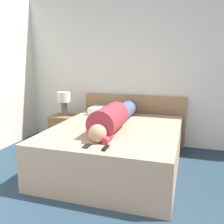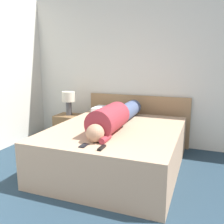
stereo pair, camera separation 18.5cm
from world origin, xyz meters
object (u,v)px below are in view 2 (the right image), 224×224
cell_phone (84,146)px  bed (116,148)px  pillow_near_headboard (112,111)px  table_lamp (69,99)px  person_lying (115,117)px  nightstand (70,128)px  tv_remote (102,148)px

cell_phone → bed: bearing=84.6°
bed → pillow_near_headboard: pillow_near_headboard is taller
cell_phone → table_lamp: bearing=125.0°
table_lamp → person_lying: table_lamp is taller
table_lamp → pillow_near_headboard: 0.85m
pillow_near_headboard → cell_phone: 1.60m
table_lamp → pillow_near_headboard: size_ratio=0.67×
person_lying → nightstand: bearing=146.4°
pillow_near_headboard → tv_remote: 1.66m
nightstand → cell_phone: bearing=-55.0°
tv_remote → cell_phone: size_ratio=1.15×
table_lamp → bed: bearing=-33.4°
nightstand → pillow_near_headboard: bearing=-0.7°
tv_remote → cell_phone: (-0.21, 0.01, -0.01)m
nightstand → tv_remote: 2.10m
cell_phone → nightstand: bearing=125.0°
nightstand → pillow_near_headboard: 0.92m
table_lamp → person_lying: bearing=-33.6°
bed → nightstand: size_ratio=3.95×
bed → cell_phone: 0.86m
nightstand → cell_phone: 1.96m
person_lying → tv_remote: 0.84m
nightstand → table_lamp: (-0.00, 0.00, 0.54)m
table_lamp → cell_phone: bearing=-55.0°
person_lying → pillow_near_headboard: person_lying is taller
pillow_near_headboard → cell_phone: (0.27, -1.57, -0.05)m
person_lying → tv_remote: bearing=-79.4°
bed → tv_remote: tv_remote is taller
tv_remote → cell_phone: 0.21m
bed → pillow_near_headboard: 0.91m
table_lamp → tv_remote: 2.08m
pillow_near_headboard → tv_remote: pillow_near_headboard is taller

